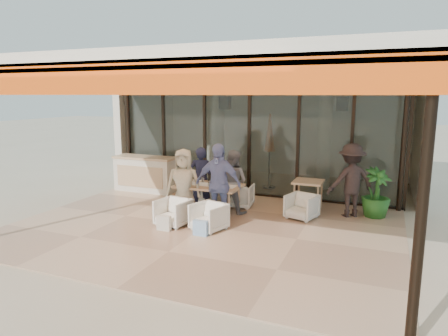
{
  "coord_description": "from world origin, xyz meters",
  "views": [
    {
      "loc": [
        3.48,
        -7.39,
        2.8
      ],
      "look_at": [
        0.1,
        0.9,
        1.15
      ],
      "focal_mm": 32.0,
      "sensor_mm": 36.0,
      "label": 1
    }
  ],
  "objects_px": {
    "host_counter": "(145,174)",
    "chair_near_right": "(209,216)",
    "side_chair": "(302,205)",
    "chair_near_left": "(173,211)",
    "diner_cream": "(184,185)",
    "side_table": "(308,185)",
    "diner_periwinkle": "(218,184)",
    "diner_grey": "(233,182)",
    "diner_navy": "(201,178)",
    "chair_far_right": "(240,195)",
    "dining_table": "(209,187)",
    "standing_woman": "(351,181)",
    "potted_palm": "(376,193)",
    "chair_far_left": "(209,191)"
  },
  "relations": [
    {
      "from": "chair_near_right",
      "to": "potted_palm",
      "type": "distance_m",
      "value": 3.91
    },
    {
      "from": "host_counter",
      "to": "chair_near_right",
      "type": "distance_m",
      "value": 3.96
    },
    {
      "from": "host_counter",
      "to": "chair_near_left",
      "type": "xyz_separation_m",
      "value": [
        2.28,
        -2.43,
        -0.2
      ]
    },
    {
      "from": "host_counter",
      "to": "side_chair",
      "type": "distance_m",
      "value": 4.85
    },
    {
      "from": "diner_periwinkle",
      "to": "chair_near_left",
      "type": "bearing_deg",
      "value": -148.23
    },
    {
      "from": "side_table",
      "to": "standing_woman",
      "type": "xyz_separation_m",
      "value": [
        0.99,
        -0.15,
        0.22
      ]
    },
    {
      "from": "host_counter",
      "to": "side_chair",
      "type": "xyz_separation_m",
      "value": [
        4.76,
        -0.91,
        -0.21
      ]
    },
    {
      "from": "chair_near_right",
      "to": "side_chair",
      "type": "height_order",
      "value": "chair_near_right"
    },
    {
      "from": "diner_navy",
      "to": "potted_palm",
      "type": "distance_m",
      "value": 4.11
    },
    {
      "from": "side_chair",
      "to": "diner_periwinkle",
      "type": "bearing_deg",
      "value": -131.88
    },
    {
      "from": "dining_table",
      "to": "diner_cream",
      "type": "height_order",
      "value": "diner_cream"
    },
    {
      "from": "chair_near_right",
      "to": "diner_periwinkle",
      "type": "height_order",
      "value": "diner_periwinkle"
    },
    {
      "from": "host_counter",
      "to": "side_table",
      "type": "relative_size",
      "value": 2.48
    },
    {
      "from": "diner_navy",
      "to": "diner_periwinkle",
      "type": "relative_size",
      "value": 0.87
    },
    {
      "from": "chair_far_right",
      "to": "side_chair",
      "type": "xyz_separation_m",
      "value": [
        1.63,
        -0.39,
        -0.01
      ]
    },
    {
      "from": "chair_near_right",
      "to": "side_table",
      "type": "distance_m",
      "value": 2.81
    },
    {
      "from": "host_counter",
      "to": "diner_grey",
      "type": "xyz_separation_m",
      "value": [
        3.12,
        -1.03,
        0.23
      ]
    },
    {
      "from": "dining_table",
      "to": "diner_periwinkle",
      "type": "bearing_deg",
      "value": -46.8
    },
    {
      "from": "host_counter",
      "to": "diner_cream",
      "type": "xyz_separation_m",
      "value": [
        2.28,
        -1.93,
        0.28
      ]
    },
    {
      "from": "diner_periwinkle",
      "to": "side_table",
      "type": "height_order",
      "value": "diner_periwinkle"
    },
    {
      "from": "standing_woman",
      "to": "chair_near_left",
      "type": "bearing_deg",
      "value": -1.67
    },
    {
      "from": "diner_grey",
      "to": "diner_cream",
      "type": "height_order",
      "value": "diner_cream"
    },
    {
      "from": "side_table",
      "to": "standing_woman",
      "type": "bearing_deg",
      "value": -8.75
    },
    {
      "from": "diner_navy",
      "to": "diner_periwinkle",
      "type": "distance_m",
      "value": 1.24
    },
    {
      "from": "chair_near_left",
      "to": "chair_near_right",
      "type": "xyz_separation_m",
      "value": [
        0.84,
        0.0,
        -0.01
      ]
    },
    {
      "from": "host_counter",
      "to": "side_chair",
      "type": "height_order",
      "value": "host_counter"
    },
    {
      "from": "chair_far_left",
      "to": "side_table",
      "type": "height_order",
      "value": "side_table"
    },
    {
      "from": "dining_table",
      "to": "side_table",
      "type": "xyz_separation_m",
      "value": [
        2.06,
        1.31,
        -0.05
      ]
    },
    {
      "from": "chair_near_left",
      "to": "side_chair",
      "type": "bearing_deg",
      "value": 39.96
    },
    {
      "from": "host_counter",
      "to": "diner_periwinkle",
      "type": "distance_m",
      "value": 3.69
    },
    {
      "from": "diner_cream",
      "to": "side_table",
      "type": "relative_size",
      "value": 2.17
    },
    {
      "from": "chair_far_right",
      "to": "dining_table",
      "type": "bearing_deg",
      "value": 59.37
    },
    {
      "from": "chair_near_right",
      "to": "potted_palm",
      "type": "bearing_deg",
      "value": 53.74
    },
    {
      "from": "host_counter",
      "to": "diner_cream",
      "type": "relative_size",
      "value": 1.14
    },
    {
      "from": "diner_navy",
      "to": "side_table",
      "type": "relative_size",
      "value": 2.08
    },
    {
      "from": "chair_near_left",
      "to": "diner_navy",
      "type": "bearing_deg",
      "value": 98.5
    },
    {
      "from": "side_chair",
      "to": "chair_near_left",
      "type": "bearing_deg",
      "value": -132.24
    },
    {
      "from": "diner_grey",
      "to": "diner_periwinkle",
      "type": "distance_m",
      "value": 0.91
    },
    {
      "from": "chair_near_left",
      "to": "standing_woman",
      "type": "height_order",
      "value": "standing_woman"
    },
    {
      "from": "chair_near_left",
      "to": "chair_near_right",
      "type": "bearing_deg",
      "value": 8.5
    },
    {
      "from": "host_counter",
      "to": "chair_far_right",
      "type": "bearing_deg",
      "value": -9.63
    },
    {
      "from": "dining_table",
      "to": "chair_far_left",
      "type": "bearing_deg",
      "value": 113.56
    },
    {
      "from": "chair_near_left",
      "to": "side_chair",
      "type": "xyz_separation_m",
      "value": [
        2.47,
        1.51,
        -0.01
      ]
    },
    {
      "from": "diner_navy",
      "to": "side_chair",
      "type": "bearing_deg",
      "value": 161.42
    },
    {
      "from": "chair_far_right",
      "to": "side_table",
      "type": "distance_m",
      "value": 1.7
    },
    {
      "from": "diner_cream",
      "to": "potted_palm",
      "type": "height_order",
      "value": "diner_cream"
    },
    {
      "from": "chair_far_left",
      "to": "standing_woman",
      "type": "relative_size",
      "value": 0.39
    },
    {
      "from": "host_counter",
      "to": "chair_near_left",
      "type": "distance_m",
      "value": 3.34
    },
    {
      "from": "diner_navy",
      "to": "diner_cream",
      "type": "bearing_deg",
      "value": 68.76
    },
    {
      "from": "chair_near_left",
      "to": "diner_periwinkle",
      "type": "bearing_deg",
      "value": 39.26
    }
  ]
}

